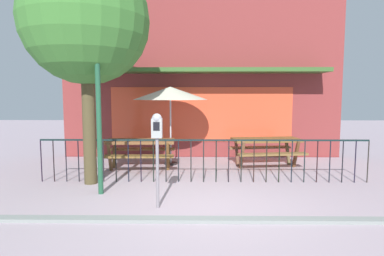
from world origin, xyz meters
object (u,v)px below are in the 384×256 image
(picnic_table_right, at_px, (266,144))
(street_tree, at_px, (86,21))
(picnic_table_left, at_px, (140,146))
(street_lamp, at_px, (97,69))
(patio_umbrella, at_px, (170,94))
(parking_meter_near, at_px, (157,136))

(picnic_table_right, xyz_separation_m, street_tree, (-4.23, -1.76, 2.88))
(picnic_table_left, height_order, street_lamp, street_lamp)
(picnic_table_right, height_order, street_lamp, street_lamp)
(picnic_table_right, bearing_deg, patio_umbrella, 174.38)
(parking_meter_near, distance_m, street_tree, 3.19)
(picnic_table_left, xyz_separation_m, street_tree, (-0.85, -1.43, 2.88))
(parking_meter_near, bearing_deg, picnic_table_right, 52.20)
(patio_umbrella, bearing_deg, picnic_table_left, -142.17)
(patio_umbrella, bearing_deg, street_tree, -128.68)
(picnic_table_left, distance_m, patio_umbrella, 1.68)
(picnic_table_right, relative_size, parking_meter_near, 1.20)
(patio_umbrella, bearing_deg, parking_meter_near, -89.15)
(picnic_table_right, xyz_separation_m, street_lamp, (-3.79, -2.51, 1.82))
(street_tree, bearing_deg, picnic_table_left, 59.11)
(picnic_table_left, relative_size, patio_umbrella, 0.85)
(picnic_table_left, bearing_deg, picnic_table_right, 5.65)
(patio_umbrella, distance_m, street_lamp, 3.04)
(street_tree, bearing_deg, street_lamp, -59.38)
(picnic_table_left, xyz_separation_m, street_lamp, (-0.41, -2.18, 1.82))
(picnic_table_right, relative_size, street_tree, 0.40)
(picnic_table_right, distance_m, parking_meter_near, 4.23)
(parking_meter_near, distance_m, street_lamp, 1.87)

